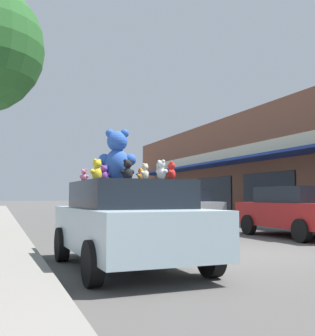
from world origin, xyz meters
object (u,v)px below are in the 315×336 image
at_px(plush_art_car, 128,222).
at_px(teddy_bear_red, 172,171).
at_px(teddy_bear_pink, 84,176).
at_px(teddy_bear_yellow, 97,170).
at_px(teddy_bear_orange, 141,175).
at_px(teddy_bear_white, 161,170).
at_px(parked_car_far_right, 186,205).
at_px(teddy_bear_giant, 117,156).
at_px(teddy_bear_cream, 145,172).
at_px(teddy_bear_black, 128,170).
at_px(teddy_bear_purple, 104,173).
at_px(teddy_bear_teal, 126,175).
at_px(parked_car_far_center, 299,210).

xyz_separation_m(plush_art_car, teddy_bear_red, (0.57, -0.59, 0.85)).
relative_size(plush_art_car, teddy_bear_pink, 16.77).
xyz_separation_m(teddy_bear_yellow, teddy_bear_orange, (0.77, -0.09, -0.07)).
relative_size(teddy_bear_white, parked_car_far_right, 0.07).
bearing_deg(teddy_bear_giant, teddy_bear_cream, 125.43).
relative_size(plush_art_car, teddy_bear_black, 10.92).
distance_m(plush_art_car, teddy_bear_purple, 0.94).
xyz_separation_m(teddy_bear_cream, teddy_bear_teal, (0.15, 1.61, 0.02)).
distance_m(teddy_bear_pink, teddy_bear_black, 1.00).
height_order(teddy_bear_yellow, teddy_bear_purple, teddy_bear_yellow).
bearing_deg(parked_car_far_center, teddy_bear_black, -150.78).
bearing_deg(teddy_bear_black, parked_car_far_right, -132.69).
height_order(teddy_bear_giant, teddy_bear_orange, teddy_bear_giant).
relative_size(teddy_bear_cream, teddy_bear_white, 0.80).
height_order(plush_art_car, teddy_bear_purple, teddy_bear_purple).
distance_m(teddy_bear_giant, teddy_bear_red, 1.14).
bearing_deg(teddy_bear_white, teddy_bear_red, -99.27).
height_order(teddy_bear_red, teddy_bear_orange, teddy_bear_red).
distance_m(plush_art_car, teddy_bear_teal, 1.29).
bearing_deg(teddy_bear_cream, teddy_bear_giant, -114.43).
distance_m(teddy_bear_red, teddy_bear_white, 0.22).
bearing_deg(parked_car_far_center, teddy_bear_teal, -157.57).
xyz_separation_m(teddy_bear_red, parked_car_far_right, (5.89, 12.41, -0.84)).
bearing_deg(teddy_bear_orange, teddy_bear_black, -7.25).
distance_m(teddy_bear_giant, teddy_bear_orange, 0.54).
distance_m(teddy_bear_red, parked_car_far_right, 13.77).
distance_m(teddy_bear_red, parked_car_far_center, 7.22).
distance_m(teddy_bear_black, parked_car_far_right, 13.64).
xyz_separation_m(teddy_bear_white, parked_car_far_center, (6.10, 4.17, -0.84)).
distance_m(teddy_bear_white, teddy_bear_black, 0.67).
bearing_deg(teddy_bear_cream, teddy_bear_purple, -98.47).
relative_size(teddy_bear_giant, teddy_bear_teal, 3.01).
xyz_separation_m(teddy_bear_pink, parked_car_far_right, (7.11, 11.15, -0.81)).
bearing_deg(teddy_bear_white, parked_car_far_center, -82.58).
distance_m(teddy_bear_yellow, parked_car_far_center, 7.80).
bearing_deg(teddy_bear_black, teddy_bear_purple, -55.63).
height_order(teddy_bear_teal, teddy_bear_red, teddy_bear_red).
distance_m(teddy_bear_teal, teddy_bear_yellow, 1.09).
relative_size(teddy_bear_cream, teddy_bear_red, 0.84).
xyz_separation_m(teddy_bear_pink, teddy_bear_black, (0.60, -0.80, 0.06)).
height_order(plush_art_car, teddy_bear_cream, teddy_bear_cream).
relative_size(teddy_bear_pink, teddy_bear_black, 0.65).
bearing_deg(teddy_bear_pink, teddy_bear_black, 161.54).
relative_size(teddy_bear_giant, teddy_bear_white, 2.86).
distance_m(plush_art_car, teddy_bear_cream, 1.07).
relative_size(teddy_bear_teal, teddy_bear_black, 0.84).
height_order(teddy_bear_red, teddy_bear_yellow, teddy_bear_yellow).
xyz_separation_m(teddy_bear_red, teddy_bear_purple, (-0.96, 0.76, -0.01)).
bearing_deg(teddy_bear_purple, teddy_bear_orange, 173.50).
distance_m(teddy_bear_purple, parked_car_far_center, 7.66).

